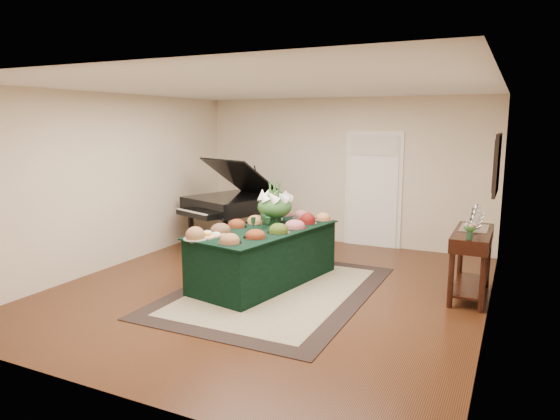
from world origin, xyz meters
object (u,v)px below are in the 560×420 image
at_px(mahogany_sideboard, 472,246).
at_px(buffet_table, 265,256).
at_px(grand_piano, 231,203).
at_px(floral_centerpiece, 275,202).

bearing_deg(mahogany_sideboard, buffet_table, -166.41).
xyz_separation_m(grand_piano, mahogany_sideboard, (4.23, -1.01, -0.12)).
height_order(grand_piano, mahogany_sideboard, grand_piano).
height_order(floral_centerpiece, mahogany_sideboard, floral_centerpiece).
bearing_deg(floral_centerpiece, buffet_table, -83.47).
xyz_separation_m(buffet_table, floral_centerpiece, (-0.05, 0.43, 0.70)).
xyz_separation_m(floral_centerpiece, mahogany_sideboard, (2.73, 0.22, -0.42)).
distance_m(floral_centerpiece, mahogany_sideboard, 2.77).
bearing_deg(grand_piano, floral_centerpiece, -39.38).
bearing_deg(mahogany_sideboard, floral_centerpiece, -175.36).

